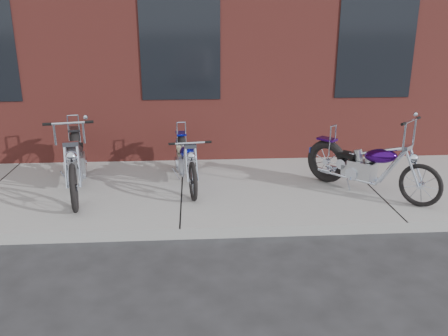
{
  "coord_description": "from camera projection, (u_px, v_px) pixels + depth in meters",
  "views": [
    {
      "loc": [
        0.2,
        -5.54,
        2.78
      ],
      "look_at": [
        0.62,
        0.8,
        0.7
      ],
      "focal_mm": 38.0,
      "sensor_mm": 36.0,
      "label": 1
    }
  ],
  "objects": [
    {
      "name": "sidewalk",
      "position": [
        182.0,
        193.0,
        7.5
      ],
      "size": [
        22.0,
        3.0,
        0.15
      ],
      "primitive_type": "cube",
      "color": "#949494",
      "rests_on": "ground"
    },
    {
      "name": "chopper_third",
      "position": [
        75.0,
        163.0,
        7.3
      ],
      "size": [
        0.72,
        2.37,
        1.22
      ],
      "rotation": [
        0.0,
        0.0,
        -1.37
      ],
      "color": "black",
      "rests_on": "sidewalk"
    },
    {
      "name": "ground",
      "position": [
        180.0,
        240.0,
        6.1
      ],
      "size": [
        120.0,
        120.0,
        0.0
      ],
      "primitive_type": "plane",
      "color": "#252526",
      "rests_on": "ground"
    },
    {
      "name": "chopper_blue",
      "position": [
        186.0,
        162.0,
        7.6
      ],
      "size": [
        0.52,
        2.02,
        0.88
      ],
      "rotation": [
        0.0,
        0.0,
        -1.43
      ],
      "color": "black",
      "rests_on": "sidewalk"
    },
    {
      "name": "chopper_purple",
      "position": [
        367.0,
        168.0,
        7.2
      ],
      "size": [
        1.58,
        1.66,
        1.23
      ],
      "rotation": [
        0.0,
        0.0,
        -0.81
      ],
      "color": "black",
      "rests_on": "sidewalk"
    }
  ]
}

